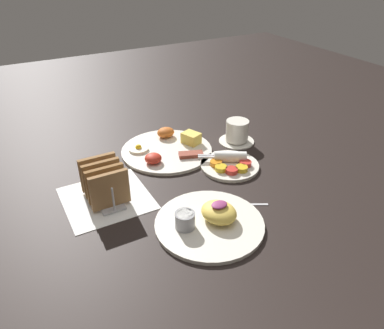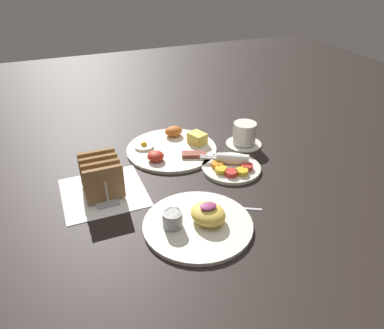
{
  "view_description": "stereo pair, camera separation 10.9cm",
  "coord_description": "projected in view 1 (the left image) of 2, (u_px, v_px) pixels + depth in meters",
  "views": [
    {
      "loc": [
        -0.4,
        -0.8,
        0.59
      ],
      "look_at": [
        0.05,
        0.02,
        0.03
      ],
      "focal_mm": 35.0,
      "sensor_mm": 36.0,
      "label": 1
    },
    {
      "loc": [
        -0.3,
        -0.84,
        0.59
      ],
      "look_at": [
        0.05,
        0.02,
        0.03
      ],
      "focal_mm": 35.0,
      "sensor_mm": 36.0,
      "label": 2
    }
  ],
  "objects": [
    {
      "name": "ground_plane",
      "position": [
        180.0,
        182.0,
        1.07
      ],
      "size": [
        3.0,
        3.0,
        0.0
      ],
      "primitive_type": "plane",
      "color": "black"
    },
    {
      "name": "napkin_flat",
      "position": [
        106.0,
        198.0,
        1.0
      ],
      "size": [
        0.22,
        0.22,
        0.0
      ],
      "color": "white",
      "rests_on": "ground_plane"
    },
    {
      "name": "plate_breakfast",
      "position": [
        167.0,
        149.0,
        1.22
      ],
      "size": [
        0.29,
        0.29,
        0.05
      ],
      "color": "silver",
      "rests_on": "ground_plane"
    },
    {
      "name": "plate_condiments",
      "position": [
        230.0,
        164.0,
        1.13
      ],
      "size": [
        0.18,
        0.18,
        0.04
      ],
      "color": "silver",
      "rests_on": "ground_plane"
    },
    {
      "name": "plate_foreground",
      "position": [
        210.0,
        220.0,
        0.9
      ],
      "size": [
        0.26,
        0.26,
        0.06
      ],
      "color": "silver",
      "rests_on": "ground_plane"
    },
    {
      "name": "toast_rack",
      "position": [
        104.0,
        182.0,
        0.97
      ],
      "size": [
        0.1,
        0.15,
        0.1
      ],
      "color": "#B7B7BC",
      "rests_on": "ground_plane"
    },
    {
      "name": "coffee_cup",
      "position": [
        237.0,
        132.0,
        1.26
      ],
      "size": [
        0.12,
        0.12,
        0.08
      ],
      "color": "silver",
      "rests_on": "ground_plane"
    },
    {
      "name": "teaspoon",
      "position": [
        235.0,
        204.0,
        0.97
      ],
      "size": [
        0.12,
        0.07,
        0.01
      ],
      "color": "silver",
      "rests_on": "ground_plane"
    }
  ]
}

